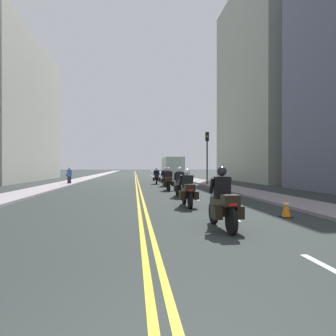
# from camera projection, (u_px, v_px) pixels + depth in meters

# --- Properties ---
(ground_plane) EXTENTS (264.00, 264.00, 0.00)m
(ground_plane) POSITION_uv_depth(u_px,v_px,m) (136.00, 177.00, 50.17)
(ground_plane) COLOR #2A312F
(sidewalk_left) EXTENTS (2.22, 144.00, 0.12)m
(sidewalk_left) POSITION_uv_depth(u_px,v_px,m) (92.00, 177.00, 49.43)
(sidewalk_left) COLOR #A3979F
(sidewalk_left) RESTS_ON ground
(sidewalk_right) EXTENTS (2.22, 144.00, 0.12)m
(sidewalk_right) POSITION_uv_depth(u_px,v_px,m) (178.00, 177.00, 50.91)
(sidewalk_right) COLOR gray
(sidewalk_right) RESTS_ON ground
(centreline_yellow_inner) EXTENTS (0.12, 132.00, 0.01)m
(centreline_yellow_inner) POSITION_uv_depth(u_px,v_px,m) (135.00, 177.00, 50.16)
(centreline_yellow_inner) COLOR yellow
(centreline_yellow_inner) RESTS_ON ground
(centreline_yellow_outer) EXTENTS (0.12, 132.00, 0.01)m
(centreline_yellow_outer) POSITION_uv_depth(u_px,v_px,m) (137.00, 177.00, 50.18)
(centreline_yellow_outer) COLOR yellow
(centreline_yellow_outer) RESTS_ON ground
(lane_dashes_white) EXTENTS (0.14, 56.40, 0.01)m
(lane_dashes_white) POSITION_uv_depth(u_px,v_px,m) (166.00, 183.00, 31.59)
(lane_dashes_white) COLOR silver
(lane_dashes_white) RESTS_ON ground
(building_left_1) EXTENTS (6.39, 21.39, 16.87)m
(building_left_1) POSITION_uv_depth(u_px,v_px,m) (12.00, 110.00, 37.11)
(building_left_1) COLOR #BABAAD
(building_left_1) RESTS_ON ground
(building_right_1) EXTENTS (8.55, 17.53, 22.83)m
(building_right_1) POSITION_uv_depth(u_px,v_px,m) (271.00, 84.00, 37.07)
(building_right_1) COLOR #9BA090
(building_right_1) RESTS_ON ground
(motorcycle_0) EXTENTS (0.78, 2.21, 1.68)m
(motorcycle_0) POSITION_uv_depth(u_px,v_px,m) (223.00, 204.00, 8.27)
(motorcycle_0) COLOR black
(motorcycle_0) RESTS_ON ground
(motorcycle_1) EXTENTS (0.76, 2.15, 1.59)m
(motorcycle_1) POSITION_uv_depth(u_px,v_px,m) (187.00, 191.00, 12.97)
(motorcycle_1) COLOR black
(motorcycle_1) RESTS_ON ground
(motorcycle_2) EXTENTS (0.77, 2.29, 1.66)m
(motorcycle_2) POSITION_uv_depth(u_px,v_px,m) (180.00, 185.00, 17.24)
(motorcycle_2) COLOR black
(motorcycle_2) RESTS_ON ground
(motorcycle_3) EXTENTS (0.78, 2.28, 1.64)m
(motorcycle_3) POSITION_uv_depth(u_px,v_px,m) (168.00, 181.00, 21.89)
(motorcycle_3) COLOR black
(motorcycle_3) RESTS_ON ground
(motorcycle_4) EXTENTS (0.77, 2.10, 1.61)m
(motorcycle_4) POSITION_uv_depth(u_px,v_px,m) (165.00, 179.00, 26.45)
(motorcycle_4) COLOR black
(motorcycle_4) RESTS_ON ground
(motorcycle_5) EXTENTS (0.78, 2.19, 1.58)m
(motorcycle_5) POSITION_uv_depth(u_px,v_px,m) (157.00, 177.00, 30.20)
(motorcycle_5) COLOR black
(motorcycle_5) RESTS_ON ground
(traffic_cone_0) EXTENTS (0.35, 0.35, 0.73)m
(traffic_cone_0) POSITION_uv_depth(u_px,v_px,m) (286.00, 206.00, 10.32)
(traffic_cone_0) COLOR black
(traffic_cone_0) RESTS_ON ground
(traffic_light_near) EXTENTS (0.28, 0.38, 4.75)m
(traffic_light_near) POSITION_uv_depth(u_px,v_px,m) (207.00, 149.00, 27.87)
(traffic_light_near) COLOR black
(traffic_light_near) RESTS_ON ground
(pedestrian_0) EXTENTS (0.51, 0.31, 1.61)m
(pedestrian_0) POSITION_uv_depth(u_px,v_px,m) (69.00, 176.00, 29.14)
(pedestrian_0) COLOR #2A2334
(pedestrian_0) RESTS_ON ground
(parked_truck) EXTENTS (2.20, 6.50, 2.80)m
(parked_truck) POSITION_uv_depth(u_px,v_px,m) (172.00, 170.00, 38.68)
(parked_truck) COLOR silver
(parked_truck) RESTS_ON ground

